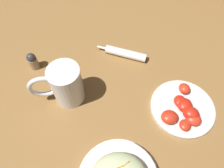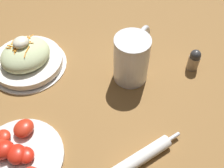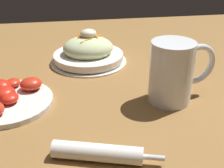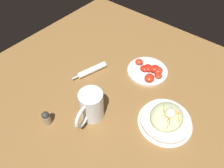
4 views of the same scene
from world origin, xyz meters
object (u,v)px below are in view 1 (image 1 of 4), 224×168
object	(u,v)px
beer_mug	(66,86)
napkin_roll	(125,53)
salt_shaker	(33,61)
tomato_plate	(183,109)

from	to	relation	value
beer_mug	napkin_roll	xyz separation A→B (m)	(0.19, 0.18, -0.05)
napkin_roll	salt_shaker	world-z (taller)	salt_shaker
tomato_plate	salt_shaker	bearing A→B (deg)	161.77
napkin_roll	tomato_plate	distance (m)	0.29
beer_mug	napkin_roll	bearing A→B (deg)	43.29
salt_shaker	tomato_plate	bearing A→B (deg)	-18.23
beer_mug	salt_shaker	distance (m)	0.19
tomato_plate	salt_shaker	xyz separation A→B (m)	(-0.51, 0.17, 0.02)
salt_shaker	napkin_roll	bearing A→B (deg)	9.92
beer_mug	napkin_roll	distance (m)	0.27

